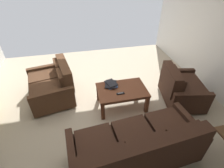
% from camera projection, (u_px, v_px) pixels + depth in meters
% --- Properties ---
extents(ground_plane, '(5.45, 5.78, 0.01)m').
position_uv_depth(ground_plane, '(99.00, 106.00, 3.63)').
color(ground_plane, '#B7A88E').
extents(sofa_main, '(2.00, 0.99, 0.86)m').
position_uv_depth(sofa_main, '(138.00, 147.00, 2.41)').
color(sofa_main, black).
rests_on(sofa_main, ground).
extents(loveseat_near, '(1.08, 1.32, 0.82)m').
position_uv_depth(loveseat_near, '(53.00, 85.00, 3.70)').
color(loveseat_near, black).
rests_on(loveseat_near, ground).
extents(coffee_table, '(1.00, 0.67, 0.45)m').
position_uv_depth(coffee_table, '(122.00, 92.00, 3.42)').
color(coffee_table, brown).
rests_on(coffee_table, ground).
extents(armchair_side, '(0.95, 1.11, 0.82)m').
position_uv_depth(armchair_side, '(180.00, 88.00, 3.58)').
color(armchair_side, black).
rests_on(armchair_side, ground).
extents(book_stack, '(0.30, 0.35, 0.07)m').
position_uv_depth(book_stack, '(111.00, 84.00, 3.47)').
color(book_stack, '#385693').
rests_on(book_stack, coffee_table).
extents(tv_remote, '(0.16, 0.05, 0.02)m').
position_uv_depth(tv_remote, '(120.00, 93.00, 3.25)').
color(tv_remote, black).
rests_on(tv_remote, coffee_table).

